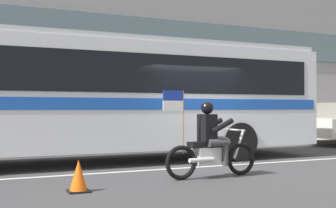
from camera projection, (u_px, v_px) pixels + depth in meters
ground_plane at (197, 164)px, 11.18m from camera, size 60.00×60.00×0.00m
sidewalk_curb at (131, 145)px, 15.83m from camera, size 28.00×3.80×0.15m
lane_center_stripe at (209, 166)px, 10.64m from camera, size 26.60×0.14×0.01m
transit_bus at (111, 91)px, 11.49m from camera, size 11.72×2.65×3.22m
motorcycle_with_rider at (211, 145)px, 8.95m from camera, size 2.20×0.64×1.78m
traffic_cone at (79, 177)px, 7.41m from camera, size 0.36×0.36×0.55m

